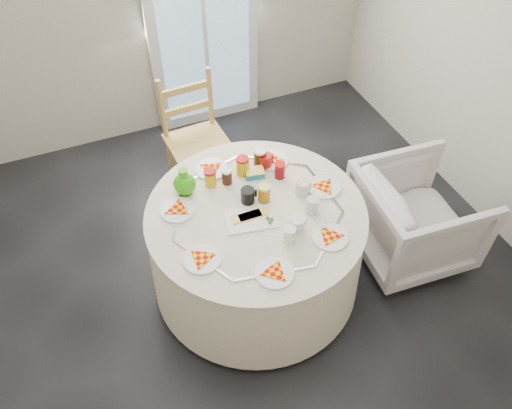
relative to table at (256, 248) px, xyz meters
name	(u,v)px	position (x,y,z in m)	size (l,w,h in m)	color
floor	(246,275)	(-0.05, 0.07, -0.38)	(4.00, 4.00, 0.00)	black
glass_door	(202,16)	(0.35, 2.02, 0.68)	(1.00, 0.08, 2.10)	silver
table	(256,248)	(0.00, 0.00, 0.00)	(1.43, 1.43, 0.72)	beige
wooden_chair	(199,146)	(-0.05, 1.06, 0.09)	(0.46, 0.44, 1.03)	tan
armchair	(416,214)	(1.17, -0.17, 0.02)	(0.77, 0.72, 0.80)	silver
place_settings	(256,208)	(0.00, 0.00, 0.40)	(1.20, 1.20, 0.02)	white
jar_cluster	(244,172)	(0.03, 0.28, 0.45)	(0.51, 0.26, 0.15)	#A75B0F
butter_tub	(255,171)	(0.12, 0.30, 0.41)	(0.13, 0.09, 0.05)	teal
green_pitcher	(184,177)	(-0.35, 0.33, 0.49)	(0.15, 0.15, 0.19)	#34A60E
cheese_platter	(251,216)	(-0.05, -0.05, 0.40)	(0.31, 0.20, 0.04)	white
mugs_glasses	(282,198)	(0.17, -0.02, 0.44)	(0.67, 0.67, 0.12)	gray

